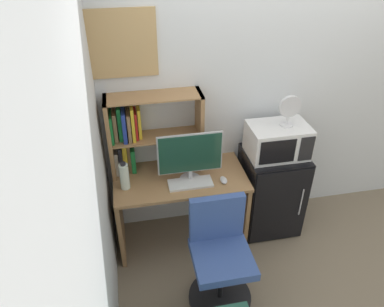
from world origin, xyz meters
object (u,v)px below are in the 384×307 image
hutch_bookshelf (140,133)px  keyboard (190,183)px  mini_fridge (270,191)px  wall_corkboard (114,45)px  monitor (190,156)px  water_bottle (124,176)px  computer_mouse (224,180)px  desk_fan (289,109)px  microwave (278,140)px  desk_chair (220,260)px

hutch_bookshelf → keyboard: (0.38, -0.30, -0.36)m
hutch_bookshelf → mini_fridge: (1.19, -0.16, -0.68)m
mini_fridge → wall_corkboard: size_ratio=1.29×
keyboard → wall_corkboard: size_ratio=0.58×
monitor → wall_corkboard: size_ratio=0.84×
water_bottle → mini_fridge: 1.42m
mini_fridge → wall_corkboard: (-1.32, 0.26, 1.41)m
computer_mouse → desk_fan: size_ratio=0.37×
monitor → desk_fan: (0.86, 0.08, 0.30)m
keyboard → mini_fridge: bearing=10.2°
keyboard → desk_fan: desk_fan is taller
microwave → monitor: bearing=-173.8°
water_bottle → desk_fan: desk_fan is taller
keyboard → wall_corkboard: bearing=141.4°
computer_mouse → water_bottle: 0.84m
water_bottle → keyboard: bearing=-6.5°
hutch_bookshelf → monitor: bearing=-31.9°
keyboard → mini_fridge: size_ratio=0.45×
mini_fridge → desk_chair: 0.99m
keyboard → desk_chair: 0.67m
monitor → mini_fridge: size_ratio=0.65×
keyboard → water_bottle: bearing=173.5°
mini_fridge → microwave: (0.00, 0.00, 0.56)m
desk_fan → computer_mouse: bearing=-164.7°
computer_mouse → desk_fan: desk_fan is taller
keyboard → computer_mouse: 0.29m
desk_chair → computer_mouse: bearing=73.4°
hutch_bookshelf → computer_mouse: (0.66, -0.32, -0.35)m
mini_fridge → water_bottle: bearing=-176.4°
monitor → keyboard: bearing=-99.5°
keyboard → desk_fan: (0.87, 0.14, 0.54)m
hutch_bookshelf → desk_fan: size_ratio=2.85×
hutch_bookshelf → water_bottle: hutch_bookshelf is taller
monitor → desk_chair: (0.11, -0.62, -0.58)m
water_bottle → desk_chair: size_ratio=0.28×
water_bottle → desk_fan: bearing=3.3°
keyboard → wall_corkboard: 1.26m
mini_fridge → microwave: microwave is taller
monitor → keyboard: monitor is taller
monitor → desk_chair: size_ratio=0.60×
mini_fridge → keyboard: bearing=-169.8°
mini_fridge → microwave: bearing=89.7°
keyboard → computer_mouse: size_ratio=3.61×
monitor → computer_mouse: size_ratio=5.27×
monitor → desk_chair: bearing=-79.8°
monitor → desk_chair: 0.86m
desk_chair → wall_corkboard: (-0.63, 0.97, 1.42)m
keyboard → water_bottle: 0.55m
monitor → mini_fridge: (0.80, 0.08, -0.56)m
monitor → water_bottle: monitor is taller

